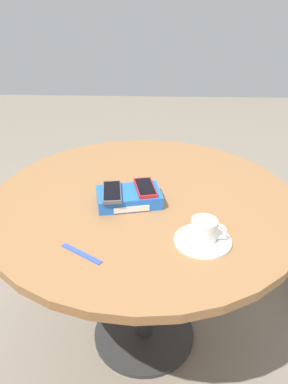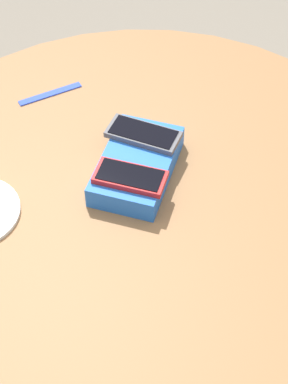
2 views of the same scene
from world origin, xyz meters
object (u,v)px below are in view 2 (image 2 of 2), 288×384
Objects in this scene: round_table at (144,233)px; lanyard_strap at (50,94)px; phone_box at (137,166)px; phone_red at (130,177)px; phone_gray at (143,134)px.

lanyard_strap is (-0.16, -0.33, 0.10)m from round_table.
phone_box is 1.69× the size of phone_red.
phone_box reaches higher than round_table.
round_table is 0.38m from lanyard_strap.
round_table is at bearing 41.46° from phone_box.
phone_box is at bearing -162.01° from phone_red.
phone_red is at bearing 17.34° from phone_gray.
phone_red reaches higher than phone_box.
phone_box is 0.06m from phone_red.
phone_gray is (-0.11, -0.06, 0.16)m from round_table.
phone_box is 1.66× the size of lanyard_strap.
lanyard_strap is (-0.17, -0.30, -0.05)m from phone_red.
phone_gray is at bearing 77.79° from lanyard_strap.
phone_gray reaches higher than phone_box.
phone_gray is at bearing -150.05° from round_table.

